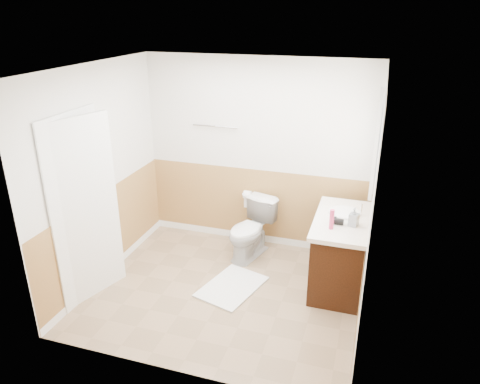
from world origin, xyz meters
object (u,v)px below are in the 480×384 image
(vanity_cabinet, at_px, (340,254))
(toilet, at_px, (250,230))
(lotion_bottle, at_px, (332,219))
(bath_mat, at_px, (232,287))
(soap_dispenser, at_px, (354,217))

(vanity_cabinet, bearing_deg, toilet, 164.70)
(lotion_bottle, bearing_deg, bath_mat, -171.11)
(vanity_cabinet, relative_size, lotion_bottle, 5.00)
(vanity_cabinet, height_order, lotion_bottle, lotion_bottle)
(bath_mat, bearing_deg, vanity_cabinet, 21.30)
(vanity_cabinet, xyz_separation_m, lotion_bottle, (-0.10, -0.29, 0.56))
(toilet, distance_m, vanity_cabinet, 1.21)
(toilet, height_order, vanity_cabinet, vanity_cabinet)
(toilet, distance_m, soap_dispenser, 1.48)
(vanity_cabinet, bearing_deg, lotion_bottle, -109.21)
(toilet, bearing_deg, vanity_cabinet, 0.74)
(bath_mat, height_order, lotion_bottle, lotion_bottle)
(bath_mat, relative_size, lotion_bottle, 3.64)
(toilet, distance_m, lotion_bottle, 1.36)
(soap_dispenser, bearing_deg, lotion_bottle, -146.90)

